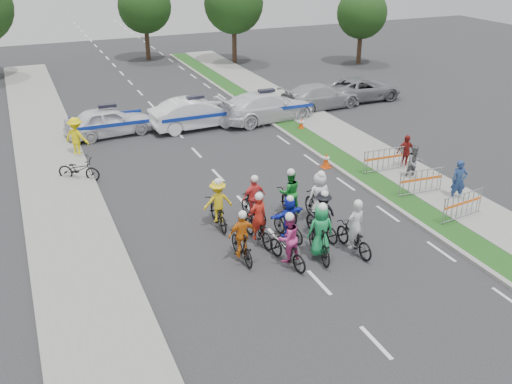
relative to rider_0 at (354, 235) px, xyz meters
name	(u,v)px	position (x,y,z in m)	size (l,w,h in m)	color
ground	(319,283)	(-1.91, -1.16, -0.64)	(90.00, 90.00, 0.00)	#28282B
curb_right	(369,190)	(3.19, 3.84, -0.58)	(0.20, 60.00, 0.12)	gray
grass_strip	(384,187)	(3.89, 3.84, -0.58)	(1.20, 60.00, 0.11)	#1E4C18
sidewalk_right	(419,180)	(5.69, 3.84, -0.57)	(2.40, 60.00, 0.13)	gray
sidewalk_left	(75,247)	(-8.41, 3.84, -0.57)	(3.00, 60.00, 0.13)	gray
rider_0	(354,235)	(0.00, 0.00, 0.00)	(0.78, 1.94, 1.94)	black
rider_1	(320,237)	(-1.22, 0.11, 0.14)	(0.92, 1.97, 2.01)	black
rider_2	(288,245)	(-2.35, 0.15, 0.06)	(0.98, 1.93, 1.88)	black
rider_3	(242,241)	(-3.56, 0.97, 0.06)	(0.91, 1.73, 1.81)	black
rider_4	(322,219)	(-0.48, 1.29, 0.06)	(1.07, 1.84, 1.80)	black
rider_5	(289,221)	(-1.60, 1.60, 0.08)	(1.40, 1.67, 1.69)	black
rider_6	(258,226)	(-2.63, 1.82, -0.01)	(0.86, 1.92, 1.90)	black
rider_7	(319,202)	(-0.03, 2.34, 0.15)	(0.85, 1.94, 2.04)	black
rider_8	(289,199)	(-0.82, 3.12, 0.08)	(1.00, 2.00, 1.95)	black
rider_9	(254,203)	(-2.14, 3.33, 0.07)	(0.97, 1.80, 1.84)	black
rider_10	(218,208)	(-3.47, 3.46, 0.09)	(1.08, 1.88, 1.89)	black
police_car_0	(109,121)	(-5.23, 15.04, 0.11)	(1.77, 4.40, 1.50)	white
police_car_1	(196,113)	(-0.75, 14.43, 0.16)	(1.70, 4.88, 1.61)	white
police_car_2	(266,106)	(3.22, 14.13, 0.17)	(2.27, 5.58, 1.62)	white
civilian_sedan	(320,96)	(7.16, 15.07, 0.09)	(2.05, 5.03, 1.46)	#AAABAF
civilian_suv	(362,89)	(10.43, 15.64, 0.05)	(2.29, 4.96, 1.38)	gray
spectator_0	(459,181)	(5.87, 1.80, 0.18)	(0.60, 0.39, 1.65)	navy
spectator_1	(415,163)	(5.56, 4.13, 0.13)	(0.75, 0.58, 1.54)	slate
spectator_2	(405,152)	(5.95, 5.27, 0.15)	(0.92, 0.38, 1.57)	maroon
marshal_hiviz	(76,137)	(-7.12, 12.68, 0.29)	(1.21, 0.69, 1.87)	yellow
barrier_0	(462,207)	(4.79, 0.33, -0.08)	(2.00, 0.50, 1.12)	#A5A8AD
barrier_1	(421,183)	(4.79, 2.69, -0.08)	(2.00, 0.50, 1.12)	#A5A8AD
barrier_2	(383,161)	(4.79, 5.24, -0.08)	(2.00, 0.50, 1.12)	#A5A8AD
cone_0	(326,160)	(2.84, 6.78, -0.30)	(0.40, 0.40, 0.70)	#F24C0C
cone_1	(301,124)	(4.24, 11.87, -0.30)	(0.40, 0.40, 0.70)	#F24C0C
parked_bike	(79,169)	(-7.47, 9.69, -0.15)	(0.64, 1.85, 0.97)	black
tree_1	(234,4)	(7.09, 28.84, 3.90)	(4.55, 4.55, 6.82)	#382619
tree_2	(362,13)	(16.09, 24.84, 3.19)	(3.85, 3.85, 5.77)	#382619
tree_4	(144,6)	(1.09, 32.84, 3.55)	(4.20, 4.20, 6.30)	#382619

